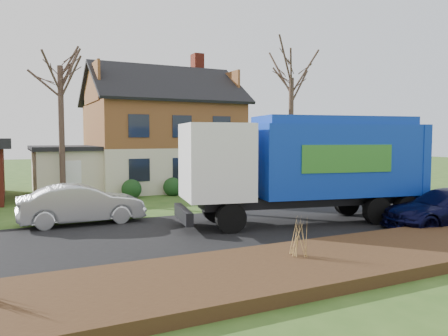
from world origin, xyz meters
name	(u,v)px	position (x,y,z in m)	size (l,w,h in m)	color
ground	(231,229)	(0.00, 0.00, 0.00)	(120.00, 120.00, 0.00)	#2F511B
road	(231,229)	(0.00, 0.00, 0.01)	(80.00, 7.00, 0.02)	black
mulch_verge	(326,262)	(0.00, -5.30, 0.15)	(80.00, 3.50, 0.30)	black
main_house	(155,127)	(1.49, 13.91, 4.03)	(12.95, 8.95, 9.26)	beige
garbage_truck	(310,162)	(3.34, -0.24, 2.40)	(10.02, 4.38, 4.16)	black
silver_sedan	(82,204)	(-4.75, 3.42, 0.77)	(1.63, 4.68, 1.54)	#A9ADB1
navy_wagon	(448,209)	(7.23, -3.40, 0.73)	(2.05, 5.03, 1.46)	black
tree_front_west	(59,45)	(-4.72, 10.09, 8.06)	(3.29, 3.29, 9.78)	#46332A
tree_front_east	(292,60)	(10.49, 11.28, 8.67)	(3.84, 3.84, 10.67)	#46342A
tree_back	(171,74)	(5.56, 22.06, 8.78)	(3.33, 3.33, 10.54)	#383022
grass_clump_mid	(297,238)	(-0.67, -4.99, 0.78)	(0.34, 0.28, 0.95)	olive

